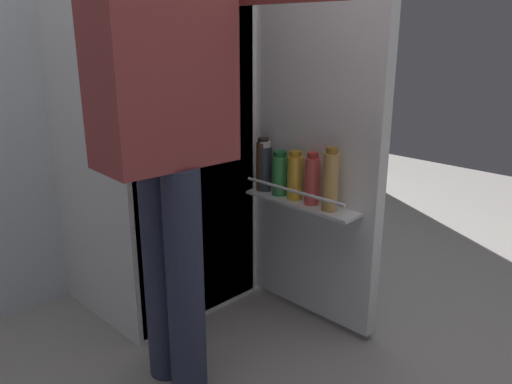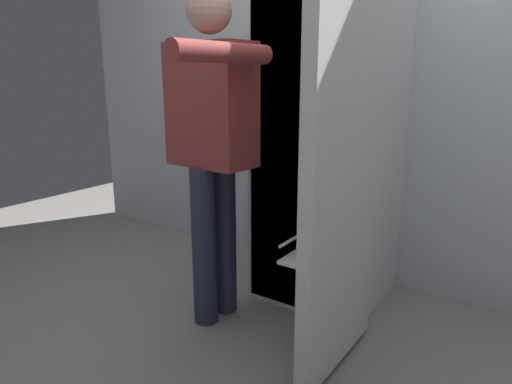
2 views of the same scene
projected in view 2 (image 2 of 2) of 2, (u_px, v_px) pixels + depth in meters
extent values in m
plane|color=gray|center=(272.00, 333.00, 2.19)|extent=(6.43, 6.43, 0.00)
cube|color=silver|center=(359.00, 60.00, 2.58)|extent=(4.40, 0.10, 2.57)
cube|color=white|center=(329.00, 139.00, 2.40)|extent=(0.64, 0.59, 1.75)
cube|color=white|center=(303.00, 145.00, 2.17)|extent=(0.60, 0.01, 1.71)
cube|color=white|center=(307.00, 144.00, 2.20)|extent=(0.56, 0.09, 0.01)
cube|color=white|center=(344.00, 161.00, 1.73)|extent=(0.06, 0.61, 1.71)
cube|color=white|center=(321.00, 245.00, 1.87)|extent=(0.11, 0.51, 0.01)
cylinder|color=silver|center=(310.00, 229.00, 1.88)|extent=(0.01, 0.49, 0.01)
cylinder|color=#333842|center=(344.00, 211.00, 2.00)|extent=(0.06, 0.06, 0.19)
cylinder|color=silver|center=(345.00, 188.00, 1.97)|extent=(0.05, 0.05, 0.02)
cylinder|color=tan|center=(305.00, 228.00, 1.73)|extent=(0.06, 0.06, 0.22)
cylinder|color=#996623|center=(306.00, 197.00, 1.70)|extent=(0.04, 0.04, 0.02)
cylinder|color=#DB4C47|center=(318.00, 226.00, 1.80)|extent=(0.06, 0.06, 0.18)
cylinder|color=#B22D28|center=(319.00, 201.00, 1.77)|extent=(0.04, 0.04, 0.02)
cylinder|color=green|center=(335.00, 218.00, 1.94)|extent=(0.06, 0.06, 0.16)
cylinder|color=#195B28|center=(336.00, 198.00, 1.91)|extent=(0.05, 0.05, 0.02)
cylinder|color=gold|center=(328.00, 222.00, 1.87)|extent=(0.06, 0.06, 0.17)
cylinder|color=#BC8419|center=(328.00, 199.00, 1.85)|extent=(0.05, 0.05, 0.02)
cylinder|color=brown|center=(344.00, 208.00, 2.01)|extent=(0.06, 0.06, 0.20)
cylinder|color=black|center=(346.00, 184.00, 1.98)|extent=(0.04, 0.04, 0.02)
cylinder|color=#2D334C|center=(224.00, 239.00, 2.31)|extent=(0.12, 0.12, 0.79)
cylinder|color=#2D334C|center=(204.00, 247.00, 2.20)|extent=(0.12, 0.12, 0.79)
cube|color=#9E3D3D|center=(211.00, 105.00, 2.09)|extent=(0.42, 0.24, 0.56)
sphere|color=beige|center=(209.00, 10.00, 1.99)|extent=(0.20, 0.20, 0.20)
cylinder|color=#9E3D3D|center=(239.00, 108.00, 2.25)|extent=(0.08, 0.08, 0.53)
cylinder|color=#9E3D3D|center=(224.00, 52.00, 1.72)|extent=(0.11, 0.53, 0.08)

